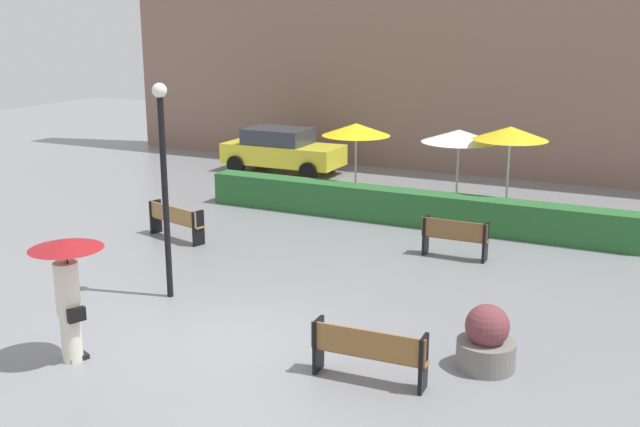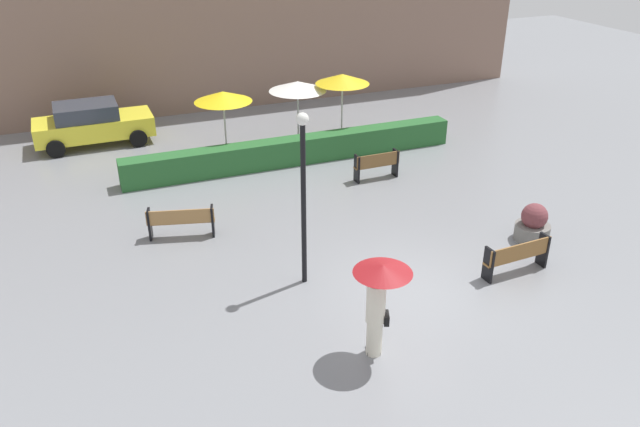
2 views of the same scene
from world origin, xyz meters
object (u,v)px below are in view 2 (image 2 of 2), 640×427
(bench_far_left, at_px, (181,220))
(patio_umbrella_white, at_px, (298,86))
(patio_umbrella_yellow, at_px, (223,97))
(patio_umbrella_yellow_far, at_px, (342,79))
(pedestrian_with_umbrella, at_px, (379,294))
(parked_car, at_px, (92,123))
(planter_pot, at_px, (533,225))
(bench_near_right, at_px, (518,255))
(bench_back_row, at_px, (377,164))
(lamp_post, at_px, (303,184))

(bench_far_left, xyz_separation_m, patio_umbrella_white, (5.48, 5.77, 1.64))
(patio_umbrella_yellow, bearing_deg, patio_umbrella_yellow_far, -0.43)
(pedestrian_with_umbrella, xyz_separation_m, patio_umbrella_white, (2.79, 12.09, 0.73))
(patio_umbrella_yellow, relative_size, parked_car, 0.57)
(planter_pot, distance_m, patio_umbrella_white, 10.09)
(bench_near_right, distance_m, patio_umbrella_white, 10.93)
(bench_near_right, distance_m, bench_far_left, 8.71)
(bench_near_right, height_order, patio_umbrella_yellow, patio_umbrella_yellow)
(bench_near_right, xyz_separation_m, bench_far_left, (-7.20, 4.90, 0.00))
(bench_far_left, bearing_deg, patio_umbrella_white, 46.47)
(parked_car, bearing_deg, bench_far_left, -79.05)
(bench_near_right, height_order, patio_umbrella_yellow_far, patio_umbrella_yellow_far)
(patio_umbrella_yellow_far, bearing_deg, bench_far_left, -143.32)
(bench_back_row, distance_m, pedestrian_with_umbrella, 8.88)
(lamp_post, bearing_deg, parked_car, 108.51)
(bench_back_row, distance_m, bench_far_left, 6.83)
(planter_pot, distance_m, patio_umbrella_yellow, 10.93)
(planter_pot, distance_m, patio_umbrella_yellow_far, 9.23)
(bench_far_left, relative_size, planter_pot, 1.71)
(bench_near_right, xyz_separation_m, lamp_post, (-4.90, 1.62, 2.03))
(bench_back_row, relative_size, parked_car, 0.36)
(planter_pot, height_order, patio_umbrella_yellow_far, patio_umbrella_yellow_far)
(bench_far_left, relative_size, lamp_post, 0.43)
(bench_back_row, bearing_deg, patio_umbrella_yellow_far, 84.45)
(lamp_post, bearing_deg, bench_near_right, -18.28)
(pedestrian_with_umbrella, relative_size, parked_car, 0.49)
(bench_back_row, height_order, lamp_post, lamp_post)
(patio_umbrella_yellow, distance_m, patio_umbrella_yellow_far, 4.42)
(patio_umbrella_white, bearing_deg, parked_car, 159.26)
(pedestrian_with_umbrella, height_order, patio_umbrella_white, patio_umbrella_white)
(patio_umbrella_yellow_far, bearing_deg, patio_umbrella_white, 160.01)
(bench_near_right, relative_size, patio_umbrella_yellow, 0.75)
(bench_back_row, distance_m, planter_pot, 5.60)
(lamp_post, relative_size, parked_car, 0.99)
(bench_near_right, distance_m, pedestrian_with_umbrella, 4.81)
(lamp_post, height_order, parked_car, lamp_post)
(pedestrian_with_umbrella, bearing_deg, patio_umbrella_white, 76.99)
(planter_pot, bearing_deg, bench_back_row, 111.20)
(patio_umbrella_white, distance_m, patio_umbrella_yellow_far, 1.64)
(bench_far_left, distance_m, parked_car, 8.63)
(pedestrian_with_umbrella, relative_size, patio_umbrella_yellow_far, 0.80)
(lamp_post, bearing_deg, patio_umbrella_yellow, 88.00)
(patio_umbrella_yellow_far, bearing_deg, pedestrian_with_umbrella, -110.51)
(planter_pot, relative_size, patio_umbrella_yellow_far, 0.41)
(pedestrian_with_umbrella, relative_size, planter_pot, 1.96)
(bench_near_right, distance_m, planter_pot, 1.94)
(bench_back_row, relative_size, patio_umbrella_yellow_far, 0.59)
(planter_pot, height_order, patio_umbrella_yellow, patio_umbrella_yellow)
(patio_umbrella_yellow_far, relative_size, parked_car, 0.61)
(pedestrian_with_umbrella, xyz_separation_m, patio_umbrella_yellow, (-0.10, 11.57, 0.80))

